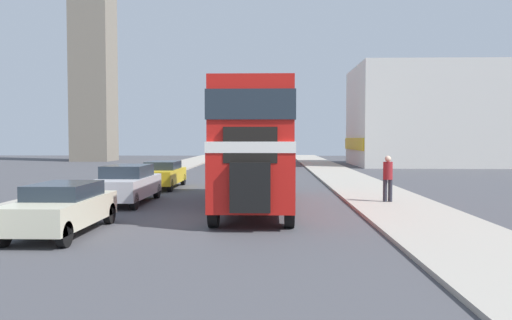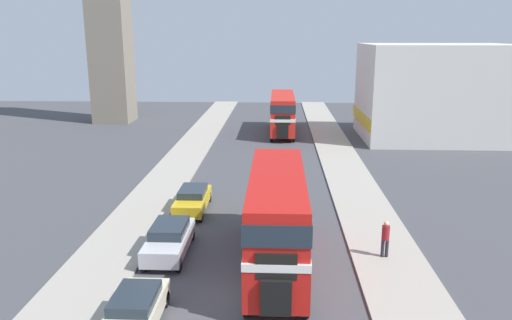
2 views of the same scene
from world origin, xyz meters
TOP-DOWN VIEW (x-y plane):
  - ground_plane at (0.00, 0.00)m, footprint 120.00×120.00m
  - sidewalk_right at (6.75, 0.00)m, footprint 3.50×120.00m
  - sidewalk_left at (-6.75, 0.00)m, footprint 3.50×120.00m
  - double_decker_bus at (1.38, 3.26)m, footprint 2.53×10.56m
  - bus_distant at (1.86, 35.28)m, footprint 2.50×11.05m
  - car_parked_near at (-3.76, -2.20)m, footprint 1.71×4.23m
  - car_parked_mid at (-3.87, 4.24)m, footprint 1.82×4.54m
  - car_parked_far at (-3.76, 10.43)m, footprint 1.73×4.50m
  - pedestrian_walking at (6.56, 4.14)m, footprint 0.37×0.37m
  - shop_building_block at (17.33, 33.18)m, footprint 14.72×11.03m

SIDE VIEW (x-z plane):
  - ground_plane at x=0.00m, z-range 0.00..0.00m
  - sidewalk_right at x=6.75m, z-range 0.00..0.12m
  - sidewalk_left at x=-6.75m, z-range 0.00..0.12m
  - car_parked_near at x=-3.76m, z-range 0.04..1.42m
  - car_parked_far at x=-3.76m, z-range 0.04..1.45m
  - car_parked_mid at x=-3.87m, z-range 0.02..1.56m
  - pedestrian_walking at x=6.56m, z-range 0.24..2.05m
  - bus_distant at x=1.86m, z-range 0.39..4.56m
  - double_decker_bus at x=1.38m, z-range 0.40..4.82m
  - shop_building_block at x=17.33m, z-range 0.00..9.52m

